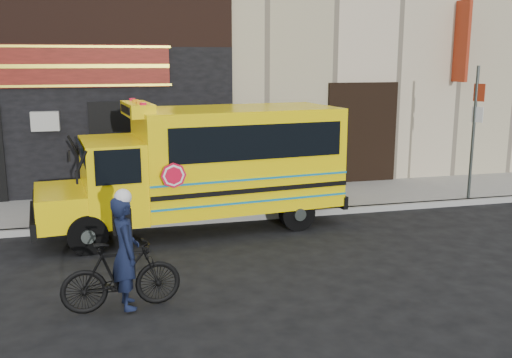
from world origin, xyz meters
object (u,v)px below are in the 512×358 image
object	(u,v)px
school_bus	(210,163)
sign_pole	(474,130)
cyclist	(126,255)
bicycle	(121,275)

from	to	relation	value
school_bus	sign_pole	world-z (taller)	sign_pole
sign_pole	cyclist	xyz separation A→B (m)	(-9.16, -4.58, -1.11)
school_bus	bicycle	world-z (taller)	school_bus
cyclist	school_bus	bearing A→B (deg)	-34.43
school_bus	sign_pole	bearing A→B (deg)	3.72
school_bus	bicycle	bearing A→B (deg)	-117.18
sign_pole	cyclist	distance (m)	10.30
bicycle	cyclist	xyz separation A→B (m)	(0.08, -0.04, 0.33)
sign_pole	cyclist	world-z (taller)	sign_pole
school_bus	bicycle	xyz separation A→B (m)	(-2.09, -4.07, -0.96)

